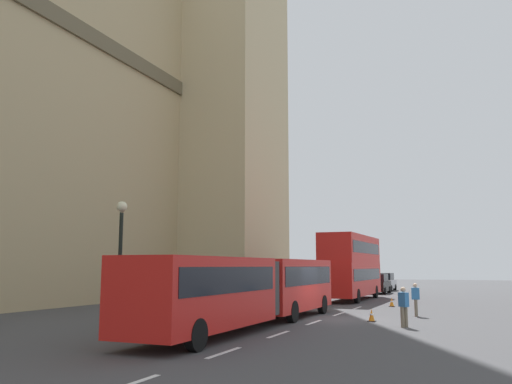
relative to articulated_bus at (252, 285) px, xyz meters
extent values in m
plane|color=#424244|center=(4.33, -1.99, -1.75)|extent=(160.00, 160.00, 0.00)
cube|color=silver|center=(-11.29, -1.99, -1.74)|extent=(2.20, 0.16, 0.01)
cube|color=silver|center=(-6.69, -1.99, -1.74)|extent=(2.20, 0.16, 0.01)
cube|color=silver|center=(-2.09, -1.99, -1.74)|extent=(2.20, 0.16, 0.01)
cube|color=silver|center=(2.51, -1.99, -1.74)|extent=(2.20, 0.16, 0.01)
cube|color=silver|center=(7.11, -1.99, -1.74)|extent=(2.20, 0.16, 0.01)
cube|color=silver|center=(11.71, -1.99, -1.74)|extent=(2.20, 0.16, 0.01)
cube|color=#C6B284|center=(23.41, 14.01, 27.41)|extent=(10.95, 10.95, 58.32)
cube|color=red|center=(4.44, 0.01, -0.10)|extent=(8.00, 2.50, 2.50)
cube|color=black|center=(4.44, 0.01, 0.35)|extent=(7.36, 2.54, 0.90)
cube|color=red|center=(-4.45, 0.01, -0.10)|extent=(8.00, 2.50, 2.50)
cube|color=black|center=(-4.45, 0.01, 0.35)|extent=(7.36, 2.54, 0.90)
cylinder|color=#3F3F3F|center=(0.00, 0.01, -0.10)|extent=(2.38, 2.38, 2.25)
cylinder|color=black|center=(7.00, -1.12, -1.25)|extent=(1.00, 0.30, 1.00)
cylinder|color=black|center=(2.04, -1.12, -1.25)|extent=(1.00, 0.30, 1.00)
cylinder|color=black|center=(-6.85, -1.12, -1.25)|extent=(1.00, 0.30, 1.00)
cube|color=red|center=(19.18, 0.01, -0.15)|extent=(10.81, 2.50, 2.40)
cube|color=black|center=(19.18, 0.01, 0.20)|extent=(9.73, 2.54, 0.84)
cube|color=red|center=(19.18, 0.01, 2.10)|extent=(10.59, 2.50, 2.10)
cube|color=black|center=(19.18, 0.01, 2.20)|extent=(9.73, 2.54, 0.84)
cylinder|color=black|center=(22.64, -1.12, -1.25)|extent=(1.00, 0.30, 1.00)
cylinder|color=black|center=(15.72, -1.12, -1.25)|extent=(1.00, 0.30, 1.00)
cube|color=black|center=(29.52, -0.11, -1.05)|extent=(4.40, 1.80, 0.90)
cube|color=black|center=(29.32, -0.11, -0.25)|extent=(2.46, 1.66, 0.70)
cylinder|color=black|center=(30.93, -0.92, -1.43)|extent=(0.64, 0.30, 0.64)
cylinder|color=black|center=(28.11, -0.92, -1.43)|extent=(0.64, 0.30, 0.64)
cube|color=#B7B7BC|center=(35.56, 0.25, -1.05)|extent=(4.40, 1.80, 0.90)
cube|color=black|center=(35.36, 0.25, -0.25)|extent=(2.46, 1.66, 0.70)
cylinder|color=black|center=(36.97, -0.56, -1.43)|extent=(0.64, 0.30, 0.64)
cylinder|color=black|center=(34.15, -0.56, -1.43)|extent=(0.64, 0.30, 0.64)
cube|color=black|center=(4.01, -4.36, -1.73)|extent=(0.36, 0.36, 0.03)
cone|color=orange|center=(4.01, -4.36, -1.44)|extent=(0.28, 0.28, 0.55)
cylinder|color=white|center=(4.01, -4.36, -1.41)|extent=(0.17, 0.17, 0.08)
cube|color=black|center=(13.61, -3.82, -1.73)|extent=(0.36, 0.36, 0.03)
cone|color=orange|center=(13.61, -3.82, -1.44)|extent=(0.28, 0.28, 0.55)
cylinder|color=white|center=(13.61, -3.82, -1.41)|extent=(0.17, 0.17, 0.08)
cube|color=black|center=(15.87, -4.17, -1.73)|extent=(0.36, 0.36, 0.03)
cone|color=orange|center=(15.87, -4.17, -1.44)|extent=(0.28, 0.28, 0.55)
cylinder|color=white|center=(15.87, -4.17, -1.41)|extent=(0.17, 0.17, 0.08)
cylinder|color=black|center=(-3.39, 4.51, -1.60)|extent=(0.32, 0.32, 0.30)
cylinder|color=black|center=(-3.39, 4.51, 0.65)|extent=(0.16, 0.16, 4.80)
sphere|color=beige|center=(-3.39, 4.51, 3.30)|extent=(0.44, 0.44, 0.44)
cylinder|color=#726651|center=(2.22, -6.16, -1.32)|extent=(0.16, 0.16, 0.86)
cylinder|color=#726651|center=(2.06, -6.04, -1.32)|extent=(0.16, 0.16, 0.86)
cube|color=#3372B2|center=(2.14, -6.10, -0.59)|extent=(0.43, 0.46, 0.60)
sphere|color=beige|center=(2.14, -6.10, -0.17)|extent=(0.22, 0.22, 0.22)
cylinder|color=#726651|center=(7.31, -6.02, -1.32)|extent=(0.16, 0.16, 0.86)
cylinder|color=#726651|center=(7.51, -6.00, -1.32)|extent=(0.16, 0.16, 0.86)
cube|color=#3372B2|center=(7.41, -6.01, -0.59)|extent=(0.27, 0.42, 0.60)
sphere|color=beige|center=(7.41, -6.01, -0.17)|extent=(0.22, 0.22, 0.22)
camera|label=1|loc=(-21.12, -9.23, 0.83)|focal=36.56mm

